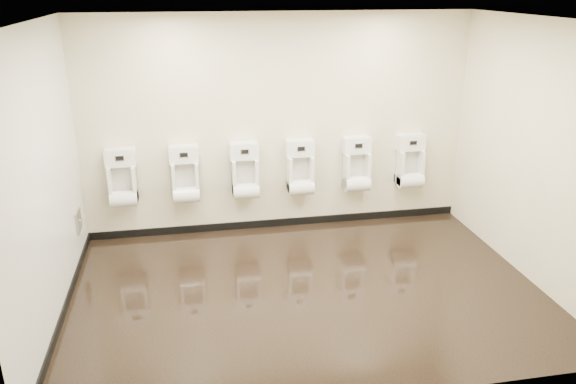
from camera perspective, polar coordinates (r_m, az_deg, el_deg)
name	(u,v)px	position (r m, az deg, el deg)	size (l,w,h in m)	color
ground	(307,290)	(6.16, 1.92, -9.94)	(5.00, 3.50, 0.00)	black
ceiling	(310,20)	(5.31, 2.29, 17.05)	(5.00, 3.50, 0.00)	silver
back_wall	(279,126)	(7.23, -0.94, 6.77)	(5.00, 0.02, 2.80)	beige
front_wall	(362,243)	(4.01, 7.54, -5.12)	(5.00, 0.02, 2.80)	beige
left_wall	(42,183)	(5.61, -23.68, 0.88)	(0.02, 3.50, 2.80)	beige
right_wall	(536,154)	(6.57, 23.93, 3.56)	(0.02, 3.50, 2.80)	beige
tile_overlay_left	(43,183)	(5.61, -23.63, 0.89)	(0.01, 3.50, 2.80)	white
skirting_back	(280,222)	(7.65, -0.86, -3.11)	(5.00, 0.02, 0.10)	black
skirting_left	(64,309)	(6.16, -21.77, -11.01)	(0.02, 3.50, 0.10)	black
access_panel	(78,221)	(7.02, -20.52, -2.78)	(0.04, 0.25, 0.25)	#9E9EA3
urinal_0	(123,182)	(7.23, -16.45, 0.99)	(0.38, 0.28, 0.70)	white
urinal_1	(185,178)	(7.18, -10.38, 1.39)	(0.38, 0.28, 0.70)	white
urinal_2	(245,175)	(7.22, -4.39, 1.77)	(0.38, 0.28, 0.70)	white
urinal_3	(300,171)	(7.32, 1.24, 2.11)	(0.38, 0.28, 0.70)	white
urinal_4	(357,168)	(7.51, 6.98, 2.43)	(0.38, 0.28, 0.70)	white
urinal_5	(410,165)	(7.76, 12.29, 2.71)	(0.38, 0.28, 0.70)	white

